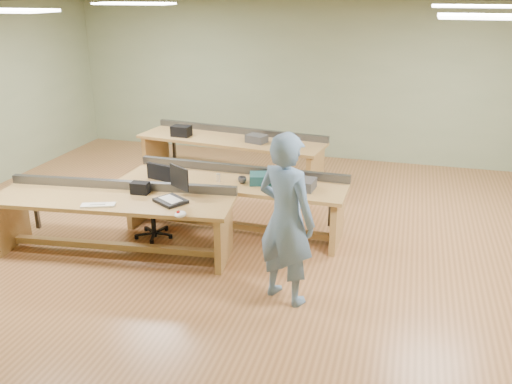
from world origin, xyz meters
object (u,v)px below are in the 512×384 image
workbench_back (232,148)px  task_chair (155,211)px  workbench_front (114,212)px  mug (242,180)px  workbench_mid (234,193)px  camera_bag (140,188)px  parts_bin_teal (264,179)px  parts_bin_grey (296,183)px  person (286,219)px  drinks_can (218,178)px  laptop_base (171,201)px

workbench_back → task_chair: bearing=-88.8°
workbench_front → mug: workbench_front is taller
workbench_mid → workbench_front: bearing=-139.5°
workbench_back → camera_bag: camera_bag is taller
workbench_front → camera_bag: bearing=32.6°
parts_bin_teal → parts_bin_grey: size_ratio=0.76×
workbench_back → parts_bin_grey: size_ratio=6.98×
person → parts_bin_grey: size_ratio=3.88×
person → camera_bag: size_ratio=8.46×
workbench_mid → parts_bin_grey: 0.91m
mug → parts_bin_teal: bearing=15.1°
drinks_can → camera_bag: bearing=-138.3°
workbench_front → mug: size_ratio=27.95×
workbench_front → camera_bag: 0.44m
parts_bin_teal → person: bearing=-66.7°
parts_bin_teal → workbench_mid: bearing=179.2°
workbench_mid → task_chair: size_ratio=3.16×
parts_bin_grey → drinks_can: (-1.06, -0.03, -0.01)m
workbench_mid → drinks_can: workbench_mid is taller
laptop_base → person: bearing=12.2°
workbench_front → laptop_base: workbench_front is taller
parts_bin_grey → drinks_can: 1.06m
person → laptop_base: (-1.56, 0.54, -0.17)m
parts_bin_teal → task_chair: bearing=-162.8°
workbench_back → laptop_base: bearing=-78.4°
workbench_back → task_chair: 2.54m
camera_bag → workbench_front: bearing=-144.5°
person → task_chair: 2.40m
parts_bin_grey → laptop_base: bearing=-146.1°
parts_bin_grey → task_chair: bearing=-168.8°
mug → laptop_base: bearing=-124.6°
parts_bin_teal → parts_bin_grey: parts_bin_grey is taller
parts_bin_teal → workbench_back: bearing=118.8°
workbench_front → drinks_can: workbench_front is taller
laptop_base → camera_bag: size_ratio=1.63×
workbench_front → drinks_can: size_ratio=29.31×
task_chair → mug: 1.26m
workbench_mid → laptop_base: size_ratio=8.50×
workbench_back → camera_bag: size_ratio=15.19×
task_chair → mug: (1.13, 0.36, 0.44)m
workbench_front → person: (2.33, -0.49, 0.38)m
workbench_mid → person: (1.07, -1.53, 0.38)m
laptop_base → parts_bin_teal: parts_bin_teal is taller
workbench_back → drinks_can: bearing=-69.0°
task_chair → mug: bearing=31.7°
task_chair → workbench_back: bearing=98.1°
workbench_back → mug: workbench_back is taller
parts_bin_grey → mug: bearing=-179.4°
parts_bin_grey → workbench_mid: bearing=175.3°
mug → workbench_back: bearing=112.0°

